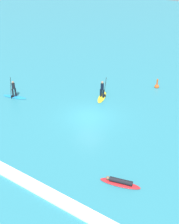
# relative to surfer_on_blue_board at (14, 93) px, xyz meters

# --- Properties ---
(ground_plane) EXTENTS (120.00, 120.00, 0.00)m
(ground_plane) POSITION_rel_surfer_on_blue_board_xyz_m (8.61, 1.12, -0.51)
(ground_plane) COLOR teal
(ground_plane) RESTS_ON ground
(surfer_on_blue_board) EXTENTS (2.71, 1.31, 2.26)m
(surfer_on_blue_board) POSITION_rel_surfer_on_blue_board_xyz_m (0.00, 0.00, 0.00)
(surfer_on_blue_board) COLOR #1E8CD1
(surfer_on_blue_board) RESTS_ON ground_plane
(surfer_on_yellow_board) EXTENTS (1.50, 2.69, 2.23)m
(surfer_on_yellow_board) POSITION_rel_surfer_on_blue_board_xyz_m (7.49, 5.04, -0.01)
(surfer_on_yellow_board) COLOR yellow
(surfer_on_yellow_board) RESTS_ON ground_plane
(surfer_on_red_board) EXTENTS (2.86, 1.36, 0.43)m
(surfer_on_red_board) POSITION_rel_surfer_on_blue_board_xyz_m (15.31, -5.04, -0.35)
(surfer_on_red_board) COLOR red
(surfer_on_red_board) RESTS_ON ground_plane
(marker_buoy) EXTENTS (0.50, 0.50, 1.13)m
(marker_buoy) POSITION_rel_surfer_on_blue_board_xyz_m (11.15, 10.46, -0.32)
(marker_buoy) COLOR #E55119
(marker_buoy) RESTS_ON ground_plane
(wave_crest) EXTENTS (22.90, 0.90, 0.18)m
(wave_crest) POSITION_rel_surfer_on_blue_board_xyz_m (8.61, -8.51, -0.42)
(wave_crest) COLOR white
(wave_crest) RESTS_ON ground_plane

